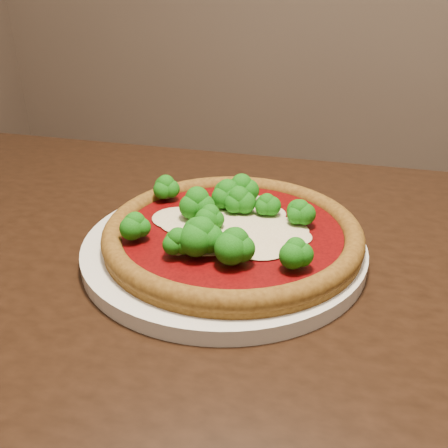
% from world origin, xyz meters
% --- Properties ---
extents(dining_table, '(1.34, 0.94, 0.75)m').
position_xyz_m(dining_table, '(-0.10, 0.03, 0.66)').
color(dining_table, black).
rests_on(dining_table, floor).
extents(plate, '(0.33, 0.33, 0.02)m').
position_xyz_m(plate, '(-0.16, 0.10, 0.76)').
color(plate, silver).
rests_on(plate, dining_table).
extents(pizza, '(0.30, 0.30, 0.06)m').
position_xyz_m(pizza, '(-0.15, 0.10, 0.78)').
color(pizza, brown).
rests_on(pizza, plate).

